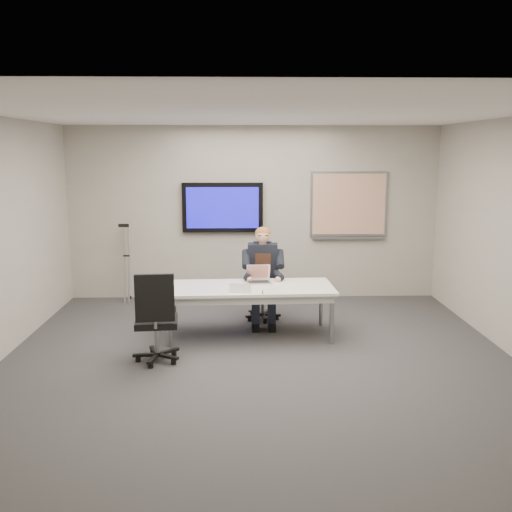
{
  "coord_description": "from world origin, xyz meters",
  "views": [
    {
      "loc": [
        -0.19,
        -6.24,
        2.4
      ],
      "look_at": [
        -0.01,
        1.12,
        1.04
      ],
      "focal_mm": 40.0,
      "sensor_mm": 36.0,
      "label": 1
    }
  ],
  "objects_px": {
    "office_chair_near": "(157,334)",
    "laptop": "(258,278)",
    "conference_table": "(250,292)",
    "seated_person": "(263,286)",
    "office_chair_far": "(263,298)"
  },
  "relations": [
    {
      "from": "seated_person",
      "to": "office_chair_far",
      "type": "bearing_deg",
      "value": 91.23
    },
    {
      "from": "laptop",
      "to": "conference_table",
      "type": "bearing_deg",
      "value": -119.96
    },
    {
      "from": "conference_table",
      "to": "office_chair_near",
      "type": "bearing_deg",
      "value": -141.21
    },
    {
      "from": "office_chair_near",
      "to": "seated_person",
      "type": "xyz_separation_m",
      "value": [
        1.27,
        1.47,
        0.21
      ]
    },
    {
      "from": "conference_table",
      "to": "laptop",
      "type": "relative_size",
      "value": 6.61
    },
    {
      "from": "conference_table",
      "to": "seated_person",
      "type": "bearing_deg",
      "value": 67.68
    },
    {
      "from": "office_chair_far",
      "to": "seated_person",
      "type": "height_order",
      "value": "seated_person"
    },
    {
      "from": "office_chair_near",
      "to": "laptop",
      "type": "height_order",
      "value": "office_chair_near"
    },
    {
      "from": "office_chair_near",
      "to": "laptop",
      "type": "bearing_deg",
      "value": -140.65
    },
    {
      "from": "office_chair_far",
      "to": "seated_person",
      "type": "bearing_deg",
      "value": -81.76
    },
    {
      "from": "seated_person",
      "to": "laptop",
      "type": "xyz_separation_m",
      "value": [
        -0.07,
        -0.28,
        0.18
      ]
    },
    {
      "from": "office_chair_far",
      "to": "office_chair_near",
      "type": "distance_m",
      "value": 2.14
    },
    {
      "from": "office_chair_near",
      "to": "seated_person",
      "type": "bearing_deg",
      "value": -136.26
    },
    {
      "from": "office_chair_far",
      "to": "laptop",
      "type": "relative_size",
      "value": 3.0
    },
    {
      "from": "office_chair_near",
      "to": "laptop",
      "type": "xyz_separation_m",
      "value": [
        1.2,
        1.19,
        0.39
      ]
    }
  ]
}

